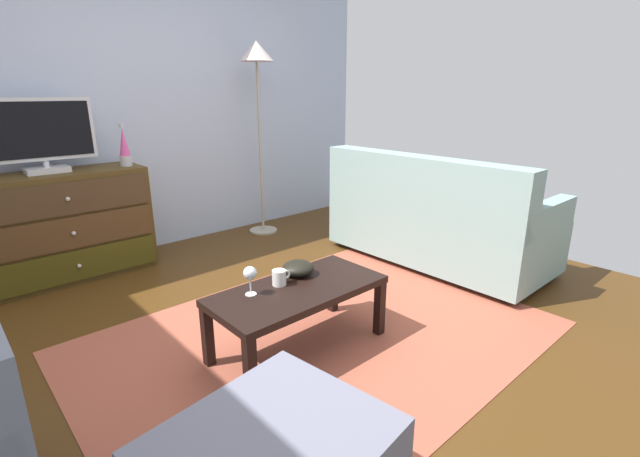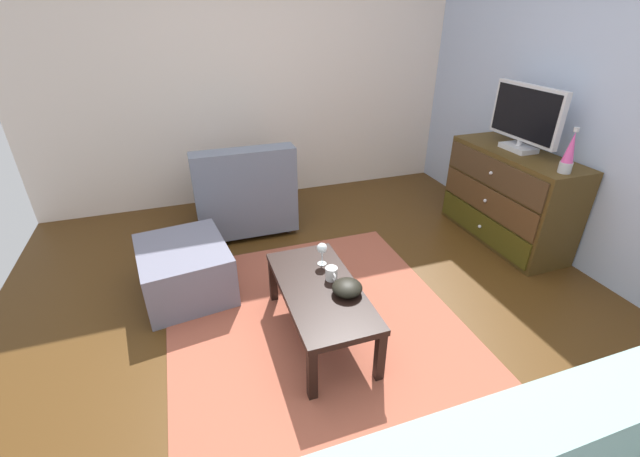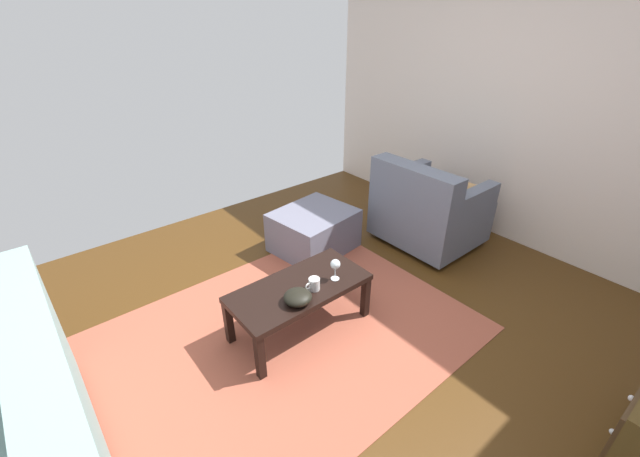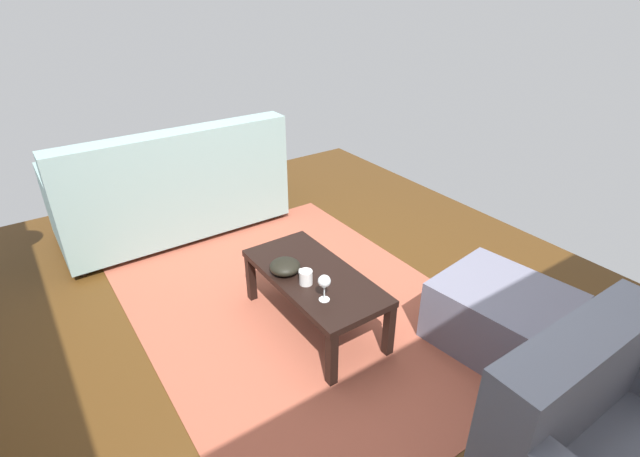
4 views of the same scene
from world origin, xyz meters
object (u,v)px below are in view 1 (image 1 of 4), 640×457
(tv, at_px, (41,134))
(bowl_decorative, at_px, (298,268))
(wine_glass, at_px, (250,274))
(couch_large, at_px, (435,221))
(standing_lamp, at_px, (257,70))
(coffee_table, at_px, (298,295))
(lava_lamp, at_px, (124,147))
(dresser, at_px, (65,226))
(mug, at_px, (280,277))

(tv, height_order, bowl_decorative, tv)
(wine_glass, bearing_deg, tv, 103.76)
(tv, distance_m, couch_large, 3.05)
(bowl_decorative, xyz_separation_m, standing_lamp, (1.01, 1.80, 1.16))
(couch_large, bearing_deg, coffee_table, -170.97)
(wine_glass, bearing_deg, lava_lamp, 87.78)
(coffee_table, bearing_deg, standing_lamp, 59.96)
(wine_glass, bearing_deg, dresser, 102.71)
(wine_glass, relative_size, couch_large, 0.09)
(standing_lamp, bearing_deg, lava_lamp, 179.78)
(mug, bearing_deg, coffee_table, -60.41)
(tv, bearing_deg, lava_lamp, -7.13)
(tv, distance_m, standing_lamp, 1.88)
(tv, bearing_deg, bowl_decorative, -66.42)
(mug, height_order, standing_lamp, standing_lamp)
(coffee_table, relative_size, standing_lamp, 0.53)
(tv, bearing_deg, couch_large, -35.90)
(dresser, distance_m, lava_lamp, 0.75)
(dresser, relative_size, bowl_decorative, 6.53)
(dresser, distance_m, standing_lamp, 2.13)
(bowl_decorative, bearing_deg, couch_large, 4.94)
(coffee_table, bearing_deg, tv, 109.44)
(tv, bearing_deg, standing_lamp, -2.27)
(dresser, relative_size, tv, 1.69)
(bowl_decorative, height_order, standing_lamp, standing_lamp)
(tv, xyz_separation_m, wine_glass, (0.47, -1.91, -0.61))
(lava_lamp, distance_m, standing_lamp, 1.42)
(standing_lamp, bearing_deg, mug, -122.48)
(dresser, bearing_deg, tv, 150.65)
(bowl_decorative, bearing_deg, wine_glass, -173.97)
(lava_lamp, relative_size, couch_large, 0.19)
(wine_glass, bearing_deg, standing_lamp, 53.54)
(lava_lamp, height_order, couch_large, lava_lamp)
(bowl_decorative, bearing_deg, dresser, 112.74)
(tv, height_order, mug, tv)
(bowl_decorative, relative_size, standing_lamp, 0.10)
(standing_lamp, bearing_deg, wine_glass, -126.46)
(coffee_table, relative_size, mug, 8.46)
(mug, xyz_separation_m, bowl_decorative, (0.16, 0.04, -0.00))
(bowl_decorative, bearing_deg, coffee_table, -129.76)
(tv, height_order, coffee_table, tv)
(coffee_table, xyz_separation_m, couch_large, (1.69, 0.27, 0.03))
(coffee_table, height_order, bowl_decorative, bowl_decorative)
(dresser, xyz_separation_m, tv, (-0.04, 0.02, 0.69))
(tv, height_order, wine_glass, tv)
(lava_lamp, relative_size, bowl_decorative, 1.81)
(lava_lamp, xyz_separation_m, couch_large, (1.86, -1.67, -0.61))
(tv, relative_size, couch_large, 0.40)
(mug, relative_size, bowl_decorative, 0.62)
(dresser, relative_size, couch_large, 0.67)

